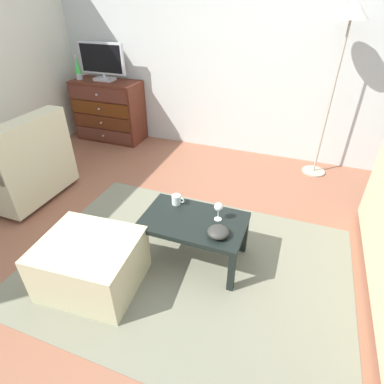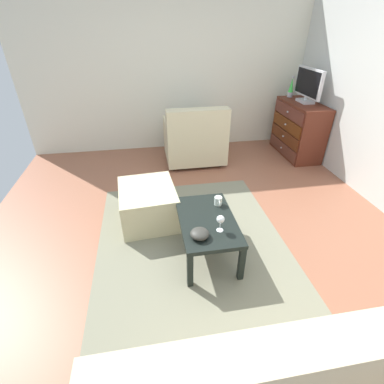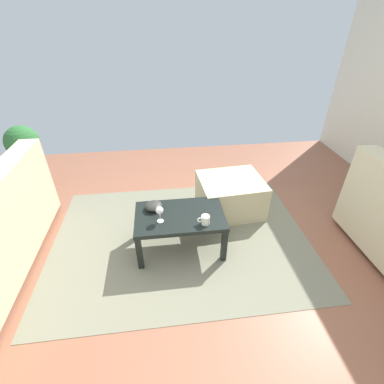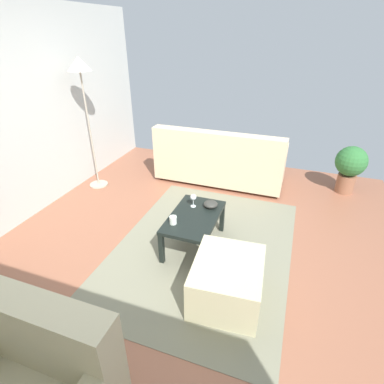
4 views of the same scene
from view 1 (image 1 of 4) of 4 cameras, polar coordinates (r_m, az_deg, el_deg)
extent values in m
cube|color=#8E573F|center=(2.85, -3.30, -10.07)|extent=(5.72, 4.91, 0.05)
cube|color=beige|center=(4.25, 9.06, 23.75)|extent=(5.72, 0.12, 2.52)
cube|color=slate|center=(2.65, -0.98, -13.44)|extent=(2.60, 1.90, 0.01)
cube|color=#582517|center=(4.91, -15.03, 14.34)|extent=(0.99, 0.45, 0.87)
cube|color=#592D21|center=(4.84, -16.03, 10.05)|extent=(0.93, 0.02, 0.18)
sphere|color=silver|center=(4.83, -16.14, 9.98)|extent=(0.03, 0.03, 0.03)
cube|color=#552611|center=(4.77, -16.40, 12.27)|extent=(0.93, 0.02, 0.18)
sphere|color=silver|center=(4.76, -16.52, 12.20)|extent=(0.03, 0.03, 0.03)
cube|color=#5E2A0E|center=(4.70, -16.79, 14.56)|extent=(0.93, 0.02, 0.18)
sphere|color=silver|center=(4.69, -16.91, 14.49)|extent=(0.03, 0.03, 0.03)
cube|color=#5D2A20|center=(4.65, -17.20, 16.90)|extent=(0.93, 0.02, 0.18)
sphere|color=silver|center=(4.64, -17.33, 16.83)|extent=(0.03, 0.03, 0.03)
cube|color=silver|center=(4.82, -15.87, 19.51)|extent=(0.28, 0.18, 0.04)
cylinder|color=silver|center=(4.81, -15.96, 20.03)|extent=(0.04, 0.04, 0.05)
cube|color=silver|center=(4.77, -16.41, 22.69)|extent=(0.68, 0.05, 0.41)
cube|color=black|center=(4.75, -16.59, 22.62)|extent=(0.63, 0.01, 0.36)
cylinder|color=#B7B7BC|center=(4.99, -20.16, 19.48)|extent=(0.09, 0.09, 0.08)
cone|color=#3FD84C|center=(4.96, -20.51, 21.14)|extent=(0.08, 0.08, 0.22)
cylinder|color=#B7B7BC|center=(4.94, -20.81, 22.54)|extent=(0.04, 0.04, 0.03)
cube|color=black|center=(2.88, -5.37, -4.35)|extent=(0.05, 0.05, 0.36)
cube|color=black|center=(2.69, 9.71, -7.78)|extent=(0.05, 0.05, 0.36)
cube|color=black|center=(2.58, -9.65, -10.02)|extent=(0.05, 0.05, 0.36)
cube|color=black|center=(2.37, 7.33, -14.52)|extent=(0.05, 0.05, 0.36)
cube|color=black|center=(2.47, 0.28, -5.52)|extent=(0.83, 0.51, 0.04)
cylinder|color=silver|center=(2.47, 4.82, -5.02)|extent=(0.06, 0.06, 0.00)
cylinder|color=silver|center=(2.44, 4.87, -4.15)|extent=(0.01, 0.01, 0.09)
sphere|color=silver|center=(2.39, 4.95, -2.76)|extent=(0.07, 0.07, 0.07)
cylinder|color=silver|center=(2.61, -2.97, -1.40)|extent=(0.08, 0.08, 0.08)
torus|color=silver|center=(2.59, -1.95, -1.54)|extent=(0.05, 0.01, 0.05)
ellipsoid|color=#30302B|center=(2.29, 4.87, -7.40)|extent=(0.16, 0.16, 0.07)
cylinder|color=#332319|center=(3.55, 29.60, -4.21)|extent=(0.05, 0.05, 0.05)
cylinder|color=#332319|center=(4.38, -28.08, 3.26)|extent=(0.05, 0.05, 0.05)
cylinder|color=#332319|center=(3.95, -21.67, 1.84)|extent=(0.05, 0.05, 0.05)
cylinder|color=#332319|center=(3.54, -29.11, -4.11)|extent=(0.05, 0.05, 0.05)
cube|color=#C5BA94|center=(3.85, -29.40, 2.74)|extent=(0.80, 0.90, 0.40)
cube|color=#C5BA94|center=(3.46, -27.96, 8.09)|extent=(0.20, 0.90, 0.47)
cube|color=#C5BA94|center=(3.96, -26.61, 9.21)|extent=(0.76, 0.12, 0.20)
cube|color=#BCB58B|center=(2.50, -18.20, -12.51)|extent=(0.74, 0.65, 0.41)
cylinder|color=#A59E8C|center=(4.21, 21.56, 3.61)|extent=(0.28, 0.28, 0.02)
cylinder|color=#A59E8C|center=(3.90, 24.15, 14.52)|extent=(0.02, 0.02, 1.68)
cone|color=beige|center=(3.76, 27.75, 27.92)|extent=(0.32, 0.32, 0.18)
camera|label=2|loc=(1.88, 69.89, 14.19)|focal=26.01mm
camera|label=3|loc=(3.83, 14.93, 32.88)|focal=25.43mm
camera|label=4|loc=(3.38, -60.91, 22.83)|focal=27.96mm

